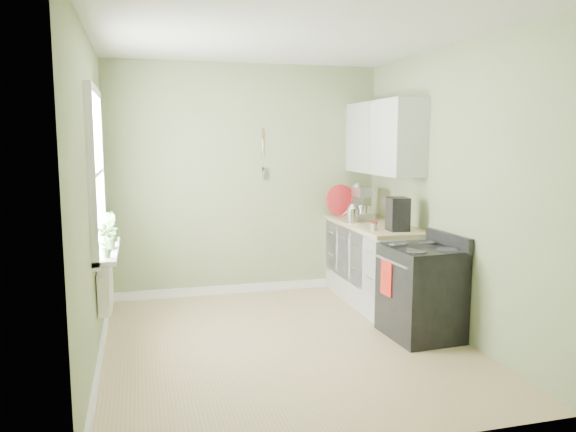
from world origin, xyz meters
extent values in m
cube|color=#A2885A|center=(0.00, 0.00, -0.01)|extent=(3.20, 3.60, 0.02)
cube|color=white|center=(0.00, 0.00, 2.71)|extent=(3.20, 3.60, 0.02)
cube|color=gray|center=(0.00, 1.81, 1.35)|extent=(3.20, 0.02, 2.70)
cube|color=gray|center=(-1.61, 0.00, 1.35)|extent=(0.02, 3.60, 2.70)
cube|color=gray|center=(1.61, 0.00, 1.35)|extent=(0.02, 3.60, 2.70)
cube|color=silver|center=(1.30, 1.00, 0.43)|extent=(0.60, 1.60, 0.87)
cube|color=tan|center=(1.29, 1.00, 0.89)|extent=(0.64, 1.60, 0.04)
cube|color=silver|center=(1.43, 1.10, 1.85)|extent=(0.35, 1.40, 0.80)
cube|color=white|center=(-1.59, 0.30, 1.55)|extent=(0.02, 1.00, 1.30)
cube|color=white|center=(-1.57, 0.30, 2.24)|extent=(0.06, 1.14, 0.07)
cube|color=white|center=(-1.57, 0.30, 0.86)|extent=(0.06, 1.14, 0.07)
cube|color=white|center=(-1.57, 0.30, 1.55)|extent=(0.04, 1.00, 0.04)
cube|color=white|center=(-1.51, 0.30, 0.88)|extent=(0.18, 1.14, 0.04)
cube|color=white|center=(-1.54, 0.25, 0.55)|extent=(0.12, 0.50, 0.35)
cylinder|color=tan|center=(0.20, 1.78, 1.88)|extent=(0.02, 0.02, 0.10)
cylinder|color=silver|center=(0.20, 1.78, 1.76)|extent=(0.01, 0.01, 0.16)
cylinder|color=silver|center=(0.20, 1.78, 1.42)|extent=(0.01, 0.14, 0.14)
cube|color=black|center=(1.27, -0.13, 0.41)|extent=(0.63, 0.72, 0.82)
cube|color=black|center=(1.27, -0.13, 0.84)|extent=(0.63, 0.72, 0.03)
cube|color=black|center=(1.54, -0.13, 0.91)|extent=(0.09, 0.70, 0.13)
cylinder|color=#B2B2B7|center=(0.97, -0.13, 0.73)|extent=(0.05, 0.57, 0.02)
cube|color=#9D1D12|center=(0.97, -0.04, 0.57)|extent=(0.03, 0.20, 0.35)
cube|color=#B2B2B7|center=(1.27, 1.30, 0.95)|extent=(0.22, 0.32, 0.08)
cube|color=#B2B2B7|center=(1.27, 1.44, 1.10)|extent=(0.13, 0.09, 0.23)
cube|color=#B2B2B7|center=(1.27, 1.32, 1.23)|extent=(0.16, 0.32, 0.10)
sphere|color=#B2B2B7|center=(1.27, 1.44, 1.26)|extent=(0.12, 0.12, 0.12)
cylinder|color=silver|center=(1.27, 1.24, 1.01)|extent=(0.18, 0.18, 0.14)
cylinder|color=silver|center=(1.05, 1.06, 0.99)|extent=(0.12, 0.12, 0.17)
cone|color=silver|center=(1.05, 1.06, 1.10)|extent=(0.12, 0.12, 0.04)
cylinder|color=silver|center=(0.96, 1.06, 1.02)|extent=(0.11, 0.04, 0.09)
cube|color=black|center=(1.31, 0.46, 1.08)|extent=(0.21, 0.23, 0.34)
cylinder|color=black|center=(1.28, 0.46, 0.98)|extent=(0.11, 0.11, 0.12)
cylinder|color=#AD1D20|center=(1.13, 1.64, 1.10)|extent=(0.39, 0.12, 0.38)
cylinder|color=tan|center=(1.08, 0.52, 0.95)|extent=(0.07, 0.07, 0.07)
cylinder|color=#AD1D20|center=(1.08, 0.52, 0.99)|extent=(0.08, 0.08, 0.01)
imported|color=#3D622E|center=(-1.50, -0.12, 1.04)|extent=(0.17, 0.14, 0.28)
imported|color=#3D622E|center=(-1.50, 0.26, 1.05)|extent=(0.19, 0.21, 0.31)
imported|color=#3D622E|center=(-1.50, 0.65, 1.05)|extent=(0.22, 0.22, 0.29)
camera|label=1|loc=(-1.23, -4.71, 1.85)|focal=35.00mm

